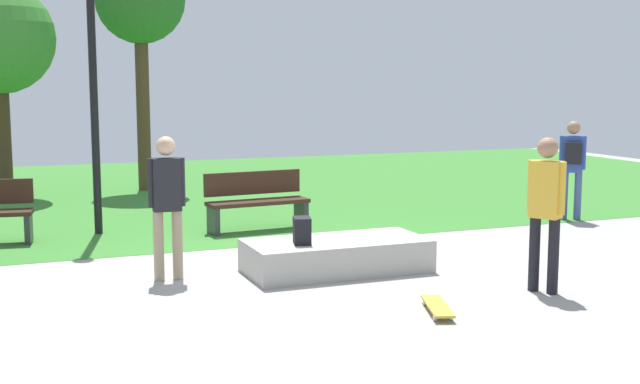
{
  "coord_description": "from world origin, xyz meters",
  "views": [
    {
      "loc": [
        -3.79,
        -9.65,
        2.33
      ],
      "look_at": [
        0.03,
        0.03,
        0.92
      ],
      "focal_mm": 46.31,
      "sensor_mm": 36.0,
      "label": 1
    }
  ],
  "objects_px": {
    "skater_watching": "(167,197)",
    "concrete_ledge": "(336,256)",
    "backpack_on_ledge": "(302,231)",
    "skater_performing_trick": "(546,202)",
    "skateboard_by_ledge": "(437,306)",
    "park_bench_by_oak": "(256,200)",
    "lamp_post": "(92,40)",
    "tree_tall_oak": "(140,3)",
    "pedestrian_with_backpack": "(572,161)"
  },
  "relations": [
    {
      "from": "skater_watching",
      "to": "concrete_ledge",
      "type": "bearing_deg",
      "value": -9.75
    },
    {
      "from": "backpack_on_ledge",
      "to": "skater_performing_trick",
      "type": "xyz_separation_m",
      "value": [
        2.22,
        -1.67,
        0.45
      ]
    },
    {
      "from": "skater_performing_trick",
      "to": "backpack_on_ledge",
      "type": "bearing_deg",
      "value": 143.13
    },
    {
      "from": "skater_performing_trick",
      "to": "skateboard_by_ledge",
      "type": "xyz_separation_m",
      "value": [
        -1.49,
        -0.28,
        -0.94
      ]
    },
    {
      "from": "backpack_on_ledge",
      "to": "park_bench_by_oak",
      "type": "relative_size",
      "value": 0.2
    },
    {
      "from": "backpack_on_ledge",
      "to": "skateboard_by_ledge",
      "type": "distance_m",
      "value": 2.14
    },
    {
      "from": "lamp_post",
      "to": "skateboard_by_ledge",
      "type": "bearing_deg",
      "value": -64.89
    },
    {
      "from": "tree_tall_oak",
      "to": "lamp_post",
      "type": "distance_m",
      "value": 5.14
    },
    {
      "from": "skater_watching",
      "to": "lamp_post",
      "type": "bearing_deg",
      "value": 97.22
    },
    {
      "from": "tree_tall_oak",
      "to": "lamp_post",
      "type": "relative_size",
      "value": 1.01
    },
    {
      "from": "skater_performing_trick",
      "to": "park_bench_by_oak",
      "type": "xyz_separation_m",
      "value": [
        -1.82,
        4.81,
        -0.53
      ]
    },
    {
      "from": "skater_performing_trick",
      "to": "lamp_post",
      "type": "bearing_deg",
      "value": 127.53
    },
    {
      "from": "skater_performing_trick",
      "to": "pedestrian_with_backpack",
      "type": "bearing_deg",
      "value": 48.39
    },
    {
      "from": "concrete_ledge",
      "to": "lamp_post",
      "type": "relative_size",
      "value": 0.45
    },
    {
      "from": "skateboard_by_ledge",
      "to": "lamp_post",
      "type": "xyz_separation_m",
      "value": [
        -2.67,
        5.7,
        2.85
      ]
    },
    {
      "from": "park_bench_by_oak",
      "to": "pedestrian_with_backpack",
      "type": "bearing_deg",
      "value": -11.31
    },
    {
      "from": "concrete_ledge",
      "to": "skater_performing_trick",
      "type": "bearing_deg",
      "value": -45.23
    },
    {
      "from": "concrete_ledge",
      "to": "backpack_on_ledge",
      "type": "distance_m",
      "value": 0.61
    },
    {
      "from": "backpack_on_ledge",
      "to": "park_bench_by_oak",
      "type": "height_order",
      "value": "park_bench_by_oak"
    },
    {
      "from": "skater_watching",
      "to": "tree_tall_oak",
      "type": "bearing_deg",
      "value": 82.23
    },
    {
      "from": "tree_tall_oak",
      "to": "lamp_post",
      "type": "height_order",
      "value": "tree_tall_oak"
    },
    {
      "from": "skateboard_by_ledge",
      "to": "park_bench_by_oak",
      "type": "distance_m",
      "value": 5.12
    },
    {
      "from": "park_bench_by_oak",
      "to": "pedestrian_with_backpack",
      "type": "xyz_separation_m",
      "value": [
        5.18,
        -1.04,
        0.51
      ]
    },
    {
      "from": "tree_tall_oak",
      "to": "backpack_on_ledge",
      "type": "bearing_deg",
      "value": -87.28
    },
    {
      "from": "skater_watching",
      "to": "skateboard_by_ledge",
      "type": "xyz_separation_m",
      "value": [
        2.25,
        -2.38,
        -0.92
      ]
    },
    {
      "from": "tree_tall_oak",
      "to": "pedestrian_with_backpack",
      "type": "distance_m",
      "value": 9.27
    },
    {
      "from": "park_bench_by_oak",
      "to": "tree_tall_oak",
      "type": "bearing_deg",
      "value": 98.53
    },
    {
      "from": "skater_performing_trick",
      "to": "tree_tall_oak",
      "type": "xyz_separation_m",
      "value": [
        -2.63,
        10.22,
        2.91
      ]
    },
    {
      "from": "backpack_on_ledge",
      "to": "lamp_post",
      "type": "height_order",
      "value": "lamp_post"
    },
    {
      "from": "skater_performing_trick",
      "to": "pedestrian_with_backpack",
      "type": "xyz_separation_m",
      "value": [
        3.36,
        3.78,
        -0.01
      ]
    },
    {
      "from": "concrete_ledge",
      "to": "pedestrian_with_backpack",
      "type": "distance_m",
      "value": 5.54
    },
    {
      "from": "skateboard_by_ledge",
      "to": "lamp_post",
      "type": "height_order",
      "value": "lamp_post"
    },
    {
      "from": "backpack_on_ledge",
      "to": "skater_performing_trick",
      "type": "relative_size",
      "value": 0.19
    },
    {
      "from": "skater_watching",
      "to": "pedestrian_with_backpack",
      "type": "height_order",
      "value": "skater_watching"
    },
    {
      "from": "concrete_ledge",
      "to": "backpack_on_ledge",
      "type": "xyz_separation_m",
      "value": [
        -0.48,
        -0.09,
        0.36
      ]
    },
    {
      "from": "skater_performing_trick",
      "to": "skateboard_by_ledge",
      "type": "height_order",
      "value": "skater_performing_trick"
    },
    {
      "from": "skater_watching",
      "to": "skateboard_by_ledge",
      "type": "distance_m",
      "value": 3.41
    },
    {
      "from": "backpack_on_ledge",
      "to": "skater_performing_trick",
      "type": "height_order",
      "value": "skater_performing_trick"
    },
    {
      "from": "lamp_post",
      "to": "backpack_on_ledge",
      "type": "bearing_deg",
      "value": -62.69
    },
    {
      "from": "backpack_on_ledge",
      "to": "skater_watching",
      "type": "xyz_separation_m",
      "value": [
        -1.51,
        0.43,
        0.43
      ]
    },
    {
      "from": "skater_performing_trick",
      "to": "tree_tall_oak",
      "type": "height_order",
      "value": "tree_tall_oak"
    },
    {
      "from": "skater_watching",
      "to": "pedestrian_with_backpack",
      "type": "xyz_separation_m",
      "value": [
        7.09,
        1.68,
        0.01
      ]
    },
    {
      "from": "skateboard_by_ledge",
      "to": "pedestrian_with_backpack",
      "type": "bearing_deg",
      "value": 39.98
    },
    {
      "from": "lamp_post",
      "to": "pedestrian_with_backpack",
      "type": "height_order",
      "value": "lamp_post"
    },
    {
      "from": "concrete_ledge",
      "to": "tree_tall_oak",
      "type": "height_order",
      "value": "tree_tall_oak"
    },
    {
      "from": "skater_watching",
      "to": "skater_performing_trick",
      "type": "bearing_deg",
      "value": -29.32
    },
    {
      "from": "skateboard_by_ledge",
      "to": "pedestrian_with_backpack",
      "type": "distance_m",
      "value": 6.39
    },
    {
      "from": "skater_performing_trick",
      "to": "skater_watching",
      "type": "relative_size",
      "value": 1.02
    },
    {
      "from": "backpack_on_ledge",
      "to": "lamp_post",
      "type": "xyz_separation_m",
      "value": [
        -1.93,
        3.75,
        2.36
      ]
    },
    {
      "from": "skater_performing_trick",
      "to": "park_bench_by_oak",
      "type": "bearing_deg",
      "value": 110.71
    }
  ]
}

